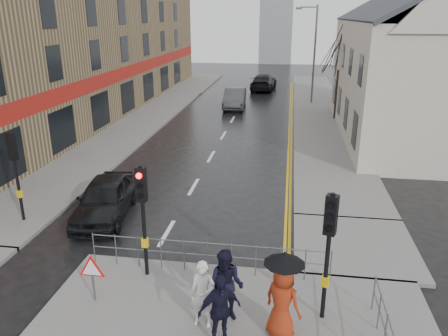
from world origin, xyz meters
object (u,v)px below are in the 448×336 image
(pedestrian_b, at_px, (226,285))
(pedestrian_with_umbrella, at_px, (283,293))
(pedestrian_a, at_px, (203,294))
(car_mid, at_px, (235,98))
(car_parked, at_px, (105,198))
(pedestrian_d, at_px, (219,310))

(pedestrian_b, distance_m, pedestrian_with_umbrella, 1.48)
(pedestrian_a, distance_m, pedestrian_b, 0.62)
(pedestrian_b, distance_m, car_mid, 26.99)
(car_parked, distance_m, car_mid, 21.55)
(pedestrian_d, bearing_deg, car_parked, 97.22)
(pedestrian_a, bearing_deg, pedestrian_b, 37.21)
(pedestrian_a, bearing_deg, pedestrian_d, -45.62)
(car_parked, xyz_separation_m, car_mid, (2.27, 21.43, 0.03))
(car_parked, bearing_deg, pedestrian_b, -52.03)
(pedestrian_with_umbrella, bearing_deg, car_parked, 139.61)
(pedestrian_with_umbrella, bearing_deg, car_mid, 99.55)
(car_parked, height_order, car_mid, car_mid)
(pedestrian_a, relative_size, pedestrian_with_umbrella, 0.77)
(pedestrian_a, xyz_separation_m, car_parked, (-4.95, 5.71, -0.25))
(pedestrian_a, distance_m, car_parked, 7.56)
(pedestrian_with_umbrella, relative_size, car_mid, 0.47)
(pedestrian_b, height_order, pedestrian_d, pedestrian_b)
(pedestrian_a, distance_m, car_mid, 27.27)
(pedestrian_d, bearing_deg, car_mid, 62.93)
(pedestrian_a, bearing_deg, car_parked, 134.89)
(pedestrian_d, relative_size, car_mid, 0.38)
(pedestrian_with_umbrella, height_order, car_mid, pedestrian_with_umbrella)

